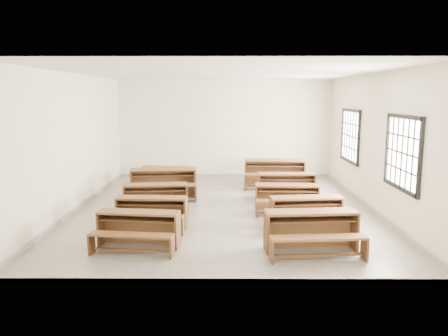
{
  "coord_description": "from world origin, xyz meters",
  "views": [
    {
      "loc": [
        0.06,
        -10.15,
        2.69
      ],
      "look_at": [
        0.0,
        0.0,
        1.0
      ],
      "focal_mm": 35.0,
      "sensor_mm": 36.0,
      "label": 1
    }
  ],
  "objects_px": {
    "desk_set_2": "(156,196)",
    "desk_set_0": "(138,227)",
    "desk_set_1": "(151,210)",
    "desk_set_7": "(287,196)",
    "desk_set_4": "(166,176)",
    "desk_set_6": "(306,210)",
    "desk_set_3": "(164,181)",
    "desk_set_8": "(287,184)",
    "desk_set_5": "(312,228)",
    "desk_set_9": "(275,171)"
  },
  "relations": [
    {
      "from": "desk_set_2",
      "to": "desk_set_5",
      "type": "height_order",
      "value": "desk_set_5"
    },
    {
      "from": "desk_set_3",
      "to": "desk_set_6",
      "type": "height_order",
      "value": "desk_set_3"
    },
    {
      "from": "desk_set_4",
      "to": "desk_set_0",
      "type": "bearing_deg",
      "value": -82.06
    },
    {
      "from": "desk_set_1",
      "to": "desk_set_0",
      "type": "bearing_deg",
      "value": -89.52
    },
    {
      "from": "desk_set_0",
      "to": "desk_set_1",
      "type": "distance_m",
      "value": 1.15
    },
    {
      "from": "desk_set_1",
      "to": "desk_set_2",
      "type": "relative_size",
      "value": 0.94
    },
    {
      "from": "desk_set_1",
      "to": "desk_set_6",
      "type": "height_order",
      "value": "desk_set_6"
    },
    {
      "from": "desk_set_4",
      "to": "desk_set_7",
      "type": "xyz_separation_m",
      "value": [
        3.18,
        -2.71,
        0.02
      ]
    },
    {
      "from": "desk_set_6",
      "to": "desk_set_9",
      "type": "bearing_deg",
      "value": 86.91
    },
    {
      "from": "desk_set_3",
      "to": "desk_set_8",
      "type": "bearing_deg",
      "value": -6.86
    },
    {
      "from": "desk_set_1",
      "to": "desk_set_4",
      "type": "xyz_separation_m",
      "value": [
        -0.25,
        3.94,
        -0.01
      ]
    },
    {
      "from": "desk_set_2",
      "to": "desk_set_0",
      "type": "bearing_deg",
      "value": -94.89
    },
    {
      "from": "desk_set_4",
      "to": "desk_set_6",
      "type": "relative_size",
      "value": 0.96
    },
    {
      "from": "desk_set_1",
      "to": "desk_set_6",
      "type": "xyz_separation_m",
      "value": [
        3.16,
        -0.0,
        0.01
      ]
    },
    {
      "from": "desk_set_0",
      "to": "desk_set_4",
      "type": "xyz_separation_m",
      "value": [
        -0.2,
        5.09,
        -0.01
      ]
    },
    {
      "from": "desk_set_3",
      "to": "desk_set_7",
      "type": "distance_m",
      "value": 3.41
    },
    {
      "from": "desk_set_7",
      "to": "desk_set_6",
      "type": "bearing_deg",
      "value": -77.21
    },
    {
      "from": "desk_set_1",
      "to": "desk_set_2",
      "type": "bearing_deg",
      "value": 97.65
    },
    {
      "from": "desk_set_5",
      "to": "desk_set_2",
      "type": "bearing_deg",
      "value": 135.73
    },
    {
      "from": "desk_set_2",
      "to": "desk_set_4",
      "type": "height_order",
      "value": "desk_set_2"
    },
    {
      "from": "desk_set_2",
      "to": "desk_set_3",
      "type": "xyz_separation_m",
      "value": [
        -0.03,
        1.46,
        0.07
      ]
    },
    {
      "from": "desk_set_4",
      "to": "desk_set_6",
      "type": "xyz_separation_m",
      "value": [
        3.41,
        -3.94,
        0.02
      ]
    },
    {
      "from": "desk_set_4",
      "to": "desk_set_9",
      "type": "height_order",
      "value": "desk_set_9"
    },
    {
      "from": "desk_set_4",
      "to": "desk_set_5",
      "type": "bearing_deg",
      "value": -52.76
    },
    {
      "from": "desk_set_5",
      "to": "desk_set_6",
      "type": "bearing_deg",
      "value": 78.99
    },
    {
      "from": "desk_set_0",
      "to": "desk_set_5",
      "type": "relative_size",
      "value": 0.92
    },
    {
      "from": "desk_set_1",
      "to": "desk_set_7",
      "type": "bearing_deg",
      "value": 25.25
    },
    {
      "from": "desk_set_8",
      "to": "desk_set_9",
      "type": "bearing_deg",
      "value": 95.65
    },
    {
      "from": "desk_set_0",
      "to": "desk_set_9",
      "type": "bearing_deg",
      "value": 66.91
    },
    {
      "from": "desk_set_9",
      "to": "desk_set_0",
      "type": "bearing_deg",
      "value": -116.92
    },
    {
      "from": "desk_set_0",
      "to": "desk_set_6",
      "type": "relative_size",
      "value": 1.0
    },
    {
      "from": "desk_set_1",
      "to": "desk_set_3",
      "type": "bearing_deg",
      "value": 95.43
    },
    {
      "from": "desk_set_3",
      "to": "desk_set_2",
      "type": "bearing_deg",
      "value": -94.32
    },
    {
      "from": "desk_set_0",
      "to": "desk_set_3",
      "type": "xyz_separation_m",
      "value": [
        -0.1,
        3.86,
        0.07
      ]
    },
    {
      "from": "desk_set_0",
      "to": "desk_set_8",
      "type": "distance_m",
      "value": 4.92
    },
    {
      "from": "desk_set_7",
      "to": "desk_set_8",
      "type": "height_order",
      "value": "desk_set_8"
    },
    {
      "from": "desk_set_0",
      "to": "desk_set_5",
      "type": "height_order",
      "value": "desk_set_5"
    },
    {
      "from": "desk_set_2",
      "to": "desk_set_7",
      "type": "bearing_deg",
      "value": -7.04
    },
    {
      "from": "desk_set_1",
      "to": "desk_set_7",
      "type": "distance_m",
      "value": 3.19
    },
    {
      "from": "desk_set_5",
      "to": "desk_set_7",
      "type": "distance_m",
      "value": 2.58
    },
    {
      "from": "desk_set_6",
      "to": "desk_set_2",
      "type": "bearing_deg",
      "value": 153.21
    },
    {
      "from": "desk_set_1",
      "to": "desk_set_5",
      "type": "xyz_separation_m",
      "value": [
        3.01,
        -1.35,
        0.04
      ]
    },
    {
      "from": "desk_set_1",
      "to": "desk_set_6",
      "type": "distance_m",
      "value": 3.16
    },
    {
      "from": "desk_set_8",
      "to": "desk_set_7",
      "type": "bearing_deg",
      "value": -96.96
    },
    {
      "from": "desk_set_3",
      "to": "desk_set_7",
      "type": "bearing_deg",
      "value": -31.05
    },
    {
      "from": "desk_set_0",
      "to": "desk_set_1",
      "type": "xyz_separation_m",
      "value": [
        0.04,
        1.15,
        -0.01
      ]
    },
    {
      "from": "desk_set_4",
      "to": "desk_set_9",
      "type": "xyz_separation_m",
      "value": [
        3.21,
        0.22,
        0.1
      ]
    },
    {
      "from": "desk_set_1",
      "to": "desk_set_8",
      "type": "bearing_deg",
      "value": 42.65
    },
    {
      "from": "desk_set_4",
      "to": "desk_set_8",
      "type": "relative_size",
      "value": 0.98
    },
    {
      "from": "desk_set_8",
      "to": "desk_set_9",
      "type": "distance_m",
      "value": 1.54
    }
  ]
}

